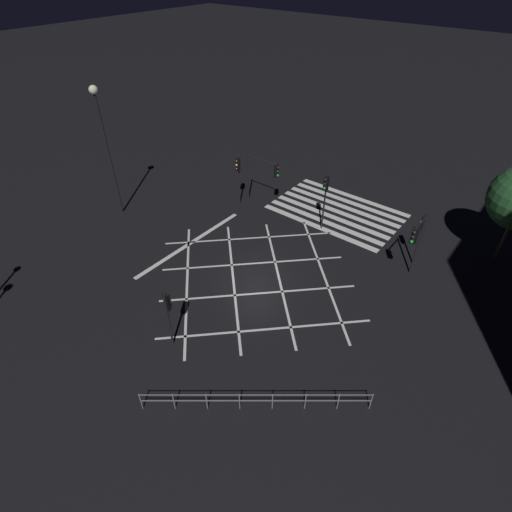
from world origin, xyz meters
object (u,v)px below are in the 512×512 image
(traffic_light_se_cross, at_px, (238,172))
(traffic_light_sw_main, at_px, (422,230))
(traffic_light_se_main, at_px, (264,172))
(traffic_light_sw_cross, at_px, (416,238))
(traffic_light_median_south, at_px, (325,192))
(traffic_light_median_north, at_px, (168,309))
(street_lamp_east, at_px, (102,124))

(traffic_light_se_cross, relative_size, traffic_light_sw_main, 1.05)
(traffic_light_se_main, relative_size, traffic_light_se_cross, 1.00)
(traffic_light_sw_main, bearing_deg, traffic_light_sw_cross, 96.99)
(traffic_light_se_main, xyz_separation_m, traffic_light_median_south, (-5.12, 0.03, 0.10))
(traffic_light_sw_cross, bearing_deg, traffic_light_median_south, -103.80)
(traffic_light_median_south, height_order, traffic_light_sw_cross, traffic_light_sw_cross)
(traffic_light_sw_main, distance_m, traffic_light_sw_cross, 1.87)
(traffic_light_median_north, bearing_deg, traffic_light_sw_main, -27.26)
(traffic_light_se_main, relative_size, traffic_light_median_south, 0.93)
(traffic_light_median_north, xyz_separation_m, traffic_light_sw_cross, (-7.21, -11.77, 0.69))
(traffic_light_se_main, distance_m, traffic_light_sw_cross, 12.02)
(traffic_light_se_main, relative_size, traffic_light_sw_main, 1.05)
(traffic_light_se_cross, distance_m, street_lamp_east, 9.65)
(traffic_light_median_south, bearing_deg, street_lamp_east, -60.09)
(traffic_light_se_cross, height_order, traffic_light_sw_cross, traffic_light_sw_cross)
(traffic_light_sw_main, bearing_deg, traffic_light_se_cross, 4.81)
(traffic_light_median_south, relative_size, traffic_light_se_cross, 1.08)
(traffic_light_median_north, bearing_deg, street_lamp_east, 63.89)
(traffic_light_sw_main, bearing_deg, traffic_light_se_main, 0.45)
(traffic_light_se_cross, xyz_separation_m, street_lamp_east, (6.07, 6.38, 3.96))
(traffic_light_median_north, relative_size, street_lamp_east, 0.37)
(traffic_light_median_south, bearing_deg, traffic_light_se_cross, -81.61)
(traffic_light_sw_main, relative_size, street_lamp_east, 0.40)
(street_lamp_east, bearing_deg, traffic_light_se_cross, -133.61)
(traffic_light_median_south, xyz_separation_m, street_lamp_east, (12.81, 7.37, 3.75))
(traffic_light_median_south, distance_m, traffic_light_se_cross, 6.81)
(traffic_light_sw_cross, bearing_deg, traffic_light_median_north, -31.48)
(traffic_light_median_south, relative_size, traffic_light_sw_main, 1.13)
(traffic_light_se_main, distance_m, street_lamp_east, 11.35)
(traffic_light_median_north, distance_m, traffic_light_median_south, 13.45)
(traffic_light_sw_cross, bearing_deg, street_lamp_east, -73.77)
(traffic_light_sw_cross, xyz_separation_m, street_lamp_east, (19.59, 5.70, 3.58))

